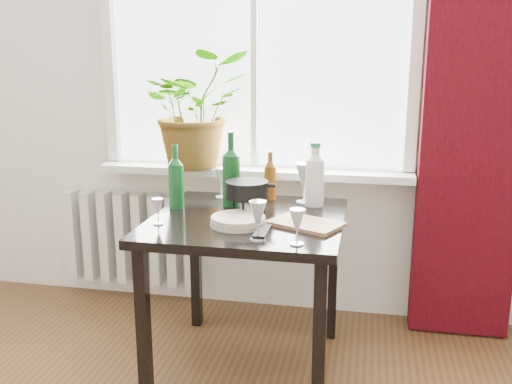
% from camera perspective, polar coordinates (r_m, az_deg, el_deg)
% --- Properties ---
extents(window, '(1.72, 0.08, 1.62)m').
position_cam_1_polar(window, '(3.13, -0.06, 16.37)').
color(window, white).
rests_on(window, ground).
extents(windowsill, '(1.72, 0.20, 0.04)m').
position_cam_1_polar(windowsill, '(3.12, -0.31, 2.08)').
color(windowsill, white).
rests_on(windowsill, ground).
extents(curtain, '(0.50, 0.12, 2.56)m').
position_cam_1_polar(curtain, '(3.01, 21.23, 9.79)').
color(curtain, '#32040B').
rests_on(curtain, ground).
extents(radiator, '(0.80, 0.10, 0.55)m').
position_cam_1_polar(radiator, '(3.49, -12.38, -4.55)').
color(radiator, silver).
rests_on(radiator, ground).
extents(table, '(0.85, 0.85, 0.74)m').
position_cam_1_polar(table, '(2.58, -0.84, -4.49)').
color(table, black).
rests_on(table, ground).
extents(potted_plant, '(0.74, 0.72, 0.63)m').
position_cam_1_polar(potted_plant, '(3.13, -6.05, 8.21)').
color(potted_plant, '#28741F').
rests_on(potted_plant, windowsill).
extents(wine_bottle_left, '(0.09, 0.09, 0.31)m').
position_cam_1_polar(wine_bottle_left, '(2.70, -8.01, 1.60)').
color(wine_bottle_left, '#0D471B').
rests_on(wine_bottle_left, table).
extents(wine_bottle_right, '(0.10, 0.10, 0.36)m').
position_cam_1_polar(wine_bottle_right, '(2.71, -2.49, 2.39)').
color(wine_bottle_right, '#0C3F14').
rests_on(wine_bottle_right, table).
extents(bottle_amber, '(0.07, 0.07, 0.25)m').
position_cam_1_polar(bottle_amber, '(2.84, 1.42, 1.68)').
color(bottle_amber, brown).
rests_on(bottle_amber, table).
extents(cleaning_bottle, '(0.09, 0.09, 0.31)m').
position_cam_1_polar(cleaning_bottle, '(2.73, 5.90, 1.85)').
color(cleaning_bottle, silver).
rests_on(cleaning_bottle, table).
extents(wineglass_front_right, '(0.08, 0.08, 0.16)m').
position_cam_1_polar(wineglass_front_right, '(2.22, 0.19, -2.85)').
color(wineglass_front_right, '#B5BBC3').
rests_on(wineglass_front_right, table).
extents(wineglass_far_right, '(0.06, 0.06, 0.14)m').
position_cam_1_polar(wineglass_far_right, '(2.17, 4.13, -3.47)').
color(wineglass_far_right, silver).
rests_on(wineglass_far_right, table).
extents(wineglass_back_center, '(0.09, 0.09, 0.20)m').
position_cam_1_polar(wineglass_back_center, '(2.79, 4.83, 0.95)').
color(wineglass_back_center, silver).
rests_on(wineglass_back_center, table).
extents(wineglass_back_left, '(0.08, 0.08, 0.15)m').
position_cam_1_polar(wineglass_back_left, '(2.89, -3.49, 0.94)').
color(wineglass_back_left, silver).
rests_on(wineglass_back_left, table).
extents(wineglass_front_left, '(0.06, 0.06, 0.12)m').
position_cam_1_polar(wineglass_front_left, '(2.47, -9.79, -1.92)').
color(wineglass_front_left, silver).
rests_on(wineglass_front_left, table).
extents(plate_stack, '(0.27, 0.27, 0.04)m').
position_cam_1_polar(plate_stack, '(2.43, -1.79, -2.89)').
color(plate_stack, beige).
rests_on(plate_stack, table).
extents(fondue_pot, '(0.27, 0.25, 0.15)m').
position_cam_1_polar(fondue_pot, '(2.59, -0.91, -0.53)').
color(fondue_pot, black).
rests_on(fondue_pot, table).
extents(tv_remote, '(0.05, 0.17, 0.02)m').
position_cam_1_polar(tv_remote, '(2.31, 0.62, -4.03)').
color(tv_remote, black).
rests_on(tv_remote, table).
extents(cutting_board, '(0.35, 0.30, 0.02)m').
position_cam_1_polar(cutting_board, '(2.44, 4.99, -3.17)').
color(cutting_board, olive).
rests_on(cutting_board, table).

